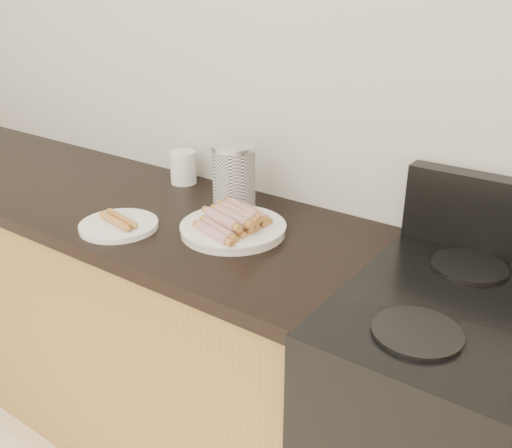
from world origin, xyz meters
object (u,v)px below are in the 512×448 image
Objects in this scene: main_plate at (233,230)px; mug at (183,167)px; canister at (234,178)px; side_plate at (119,226)px.

mug reaches higher than main_plate.
canister reaches higher than main_plate.
canister is 0.31m from mug.
side_plate is 0.36m from canister.
side_plate is at bearing -121.71° from canister.
mug is (-0.11, 0.39, 0.05)m from side_plate.
main_plate is 0.46m from mug.
side_plate is 1.08× the size of canister.
main_plate is 0.19m from canister.
main_plate is 1.31× the size of side_plate.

